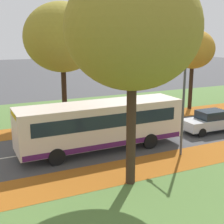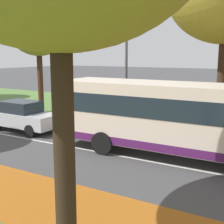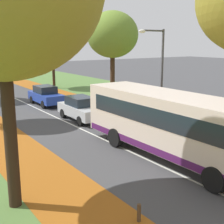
{
  "view_description": "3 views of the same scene",
  "coord_description": "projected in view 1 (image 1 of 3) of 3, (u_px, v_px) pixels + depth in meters",
  "views": [
    {
      "loc": [
        18.19,
        3.14,
        7.0
      ],
      "look_at": [
        -0.04,
        11.77,
        2.04
      ],
      "focal_mm": 50.0,
      "sensor_mm": 36.0,
      "label": 1
    },
    {
      "loc": [
        -10.74,
        6.72,
        4.13
      ],
      "look_at": [
        1.26,
        13.71,
        1.53
      ],
      "focal_mm": 50.0,
      "sensor_mm": 36.0,
      "label": 2
    },
    {
      "loc": [
        -8.97,
        0.82,
        5.3
      ],
      "look_at": [
        -0.46,
        13.19,
        1.9
      ],
      "focal_mm": 50.0,
      "sensor_mm": 36.0,
      "label": 3
    }
  ],
  "objects": [
    {
      "name": "tree_right_near",
      "position": [
        133.0,
        29.0,
        13.51
      ],
      "size": [
        5.99,
        5.99,
        9.98
      ],
      "color": "#382619",
      "rests_on": "ground"
    },
    {
      "name": "streetlamp_right",
      "position": [
        180.0,
        93.0,
        18.21
      ],
      "size": [
        1.89,
        0.28,
        6.0
      ],
      "color": "#47474C",
      "rests_on": "ground"
    },
    {
      "name": "bollard_fourth",
      "position": [
        35.0,
        132.0,
        22.39
      ],
      "size": [
        0.12,
        0.12,
        0.58
      ],
      "primitive_type": "cylinder",
      "color": "#4C3823",
      "rests_on": "ground"
    },
    {
      "name": "leaf_litter_left",
      "position": [
        113.0,
        121.0,
        26.18
      ],
      "size": [
        2.8,
        60.0,
        0.0
      ],
      "primitive_type": "cube",
      "color": "#9E5619",
      "rests_on": "grass_verge_left"
    },
    {
      "name": "car_silver_lead",
      "position": [
        210.0,
        121.0,
        23.14
      ],
      "size": [
        1.85,
        4.23,
        1.62
      ],
      "color": "#B7BABF",
      "rests_on": "ground"
    },
    {
      "name": "grass_verge_left",
      "position": [
        146.0,
        104.0,
        32.71
      ],
      "size": [
        12.0,
        90.0,
        0.01
      ],
      "primitive_type": "cube",
      "color": "#517538",
      "rests_on": "ground"
    },
    {
      "name": "tree_left_mid",
      "position": [
        193.0,
        50.0,
        29.32
      ],
      "size": [
        4.05,
        4.05,
        7.57
      ],
      "color": "black",
      "rests_on": "ground"
    },
    {
      "name": "road_centre_line",
      "position": [
        206.0,
        126.0,
        24.64
      ],
      "size": [
        0.12,
        80.0,
        0.01
      ],
      "primitive_type": "cube",
      "color": "silver",
      "rests_on": "ground"
    },
    {
      "name": "bus",
      "position": [
        101.0,
        123.0,
        19.34
      ],
      "size": [
        2.73,
        10.42,
        2.98
      ],
      "color": "beige",
      "rests_on": "ground"
    },
    {
      "name": "leaf_litter_right",
      "position": [
        181.0,
        159.0,
        18.11
      ],
      "size": [
        2.8,
        60.0,
        0.0
      ],
      "primitive_type": "cube",
      "color": "#9E5619",
      "rests_on": "grass_verge_right"
    },
    {
      "name": "tree_left_near",
      "position": [
        62.0,
        38.0,
        24.52
      ],
      "size": [
        6.06,
        6.06,
        9.58
      ],
      "color": "black",
      "rests_on": "ground"
    }
  ]
}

